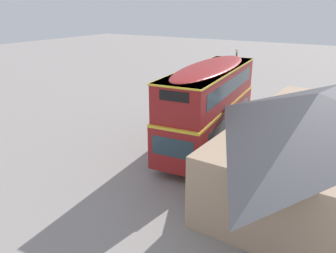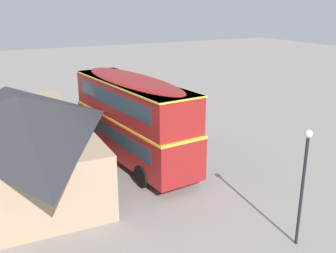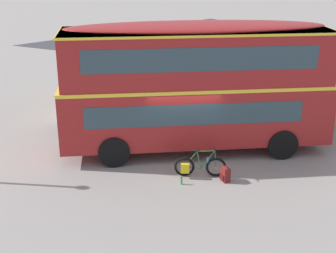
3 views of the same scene
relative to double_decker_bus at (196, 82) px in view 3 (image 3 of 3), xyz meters
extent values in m
plane|color=gray|center=(-0.46, -0.57, -2.64)|extent=(120.00, 120.00, 0.00)
cylinder|color=black|center=(2.88, 1.47, -2.09)|extent=(1.12, 0.38, 1.10)
cylinder|color=black|center=(3.11, -0.90, -2.09)|extent=(1.12, 0.38, 1.10)
cylinder|color=black|center=(-3.12, 0.89, -2.09)|extent=(1.12, 0.38, 1.10)
cylinder|color=black|center=(-2.89, -1.47, -2.09)|extent=(1.12, 0.38, 1.10)
cube|color=maroon|center=(-0.01, 0.00, -1.13)|extent=(9.93, 3.42, 2.10)
cube|color=yellow|center=(-0.01, 0.00, -0.05)|extent=(9.95, 3.45, 0.12)
cube|color=maroon|center=(-0.01, 0.00, 0.93)|extent=(9.63, 3.35, 1.90)
ellipsoid|color=maroon|center=(-0.01, 0.00, 1.96)|extent=(9.43, 3.28, 0.36)
cube|color=#2D424C|center=(4.82, 0.46, -0.88)|extent=(0.26, 2.05, 0.90)
cube|color=black|center=(4.69, 0.45, 1.46)|extent=(0.19, 1.37, 0.44)
cube|color=#2D424C|center=(-0.09, -1.25, -0.83)|extent=(7.56, 0.77, 0.76)
cube|color=#2D424C|center=(0.11, -1.21, 1.08)|extent=(7.95, 0.81, 0.80)
cube|color=#2D424C|center=(-0.32, 1.21, -0.83)|extent=(7.56, 0.77, 0.76)
cube|color=#2D424C|center=(-0.12, 1.21, 1.08)|extent=(7.95, 0.81, 0.80)
cube|color=yellow|center=(-0.01, 0.00, 1.84)|extent=(9.73, 3.43, 0.08)
torus|color=black|center=(0.56, -2.33, -2.30)|extent=(0.68, 0.11, 0.68)
torus|color=black|center=(-0.49, -2.28, -2.30)|extent=(0.68, 0.11, 0.68)
cylinder|color=#B2B2B7|center=(0.56, -2.33, -2.30)|extent=(0.05, 0.10, 0.05)
cylinder|color=#B2B2B7|center=(-0.49, -2.28, -2.30)|extent=(0.05, 0.10, 0.05)
cylinder|color=#2D6B38|center=(0.28, -2.31, -2.04)|extent=(0.48, 0.06, 0.67)
cylinder|color=#2D6B38|center=(0.21, -2.31, -1.73)|extent=(0.59, 0.06, 0.07)
cylinder|color=#2D6B38|center=(-0.01, -2.30, -2.05)|extent=(0.18, 0.04, 0.63)
cylinder|color=#2D6B38|center=(-0.22, -2.29, -2.33)|extent=(0.55, 0.05, 0.09)
cylinder|color=#2D6B38|center=(-0.29, -2.29, -2.02)|extent=(0.43, 0.04, 0.57)
cylinder|color=#2D6B38|center=(0.53, -2.33, -2.01)|extent=(0.09, 0.04, 0.59)
cylinder|color=black|center=(0.50, -2.32, -1.66)|extent=(0.05, 0.46, 0.03)
ellipsoid|color=black|center=(-0.10, -2.30, -1.71)|extent=(0.26, 0.11, 0.06)
cube|color=yellow|center=(-0.47, -2.44, -2.28)|extent=(0.29, 0.15, 0.32)
cylinder|color=#338CBF|center=(0.28, -2.31, -2.04)|extent=(0.07, 0.07, 0.18)
cube|color=maroon|center=(0.83, -2.67, -2.41)|extent=(0.33, 0.39, 0.47)
ellipsoid|color=maroon|center=(0.83, -2.67, -2.17)|extent=(0.31, 0.37, 0.10)
cube|color=#471111|center=(0.72, -2.72, -2.48)|extent=(0.12, 0.23, 0.17)
cylinder|color=black|center=(0.98, -2.71, -2.41)|extent=(0.05, 0.05, 0.38)
cylinder|color=black|center=(0.91, -2.55, -2.41)|extent=(0.05, 0.05, 0.38)
cylinder|color=green|center=(-0.61, -2.89, -2.53)|extent=(0.07, 0.07, 0.23)
cylinder|color=black|center=(-0.61, -2.89, -2.40)|extent=(0.04, 0.04, 0.02)
cube|color=tan|center=(1.04, 5.64, -1.22)|extent=(13.09, 6.23, 2.85)
pyramid|color=#38383D|center=(1.04, 5.64, 0.85)|extent=(13.50, 6.64, 1.29)
cube|color=#3D2319|center=(0.94, 2.74, -1.59)|extent=(1.10, 0.08, 2.10)
cube|color=#2D424C|center=(-2.28, 2.85, -1.07)|extent=(1.10, 0.08, 0.90)
cube|color=#2D424C|center=(4.16, 2.63, -1.07)|extent=(1.10, 0.08, 0.90)
camera|label=1|loc=(16.57, 7.44, 5.09)|focal=35.72mm
camera|label=2|loc=(-18.66, 7.66, 5.83)|focal=41.40mm
camera|label=3|loc=(-1.25, -16.67, 4.49)|focal=50.93mm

